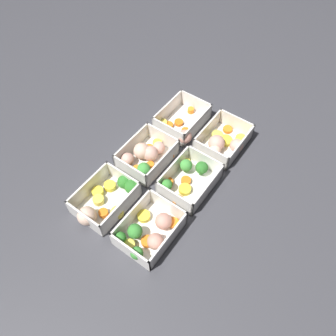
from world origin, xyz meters
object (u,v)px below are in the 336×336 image
(container_near_right, at_px, (107,200))
(container_near_left, at_px, (182,124))
(container_far_right, at_px, (149,232))
(container_near_center, at_px, (146,155))
(container_far_center, at_px, (188,178))
(container_far_left, at_px, (222,143))

(container_near_right, bearing_deg, container_near_left, 179.23)
(container_far_right, bearing_deg, container_near_left, -158.15)
(container_near_left, xyz_separation_m, container_far_right, (0.35, 0.14, 0.00))
(container_near_left, height_order, container_near_right, same)
(container_near_center, xyz_separation_m, container_far_center, (-0.01, 0.14, -0.00))
(container_near_left, xyz_separation_m, container_far_center, (0.16, 0.13, 0.00))
(container_near_left, distance_m, container_far_center, 0.21)
(container_far_left, bearing_deg, container_far_right, -0.07)
(container_far_left, xyz_separation_m, container_far_right, (0.36, -0.00, 0.00))
(container_near_left, relative_size, container_far_center, 1.01)
(container_near_right, xyz_separation_m, container_far_left, (-0.35, 0.15, -0.00))
(container_near_center, distance_m, container_far_right, 0.24)
(container_near_left, distance_m, container_far_left, 0.14)
(container_far_left, xyz_separation_m, container_far_center, (0.17, -0.01, 0.00))
(container_near_left, relative_size, container_near_center, 1.05)
(container_near_center, height_order, container_near_right, same)
(container_far_center, bearing_deg, container_near_right, -36.54)
(container_near_left, height_order, container_far_left, same)
(container_far_left, relative_size, container_far_right, 1.04)
(container_near_left, xyz_separation_m, container_near_center, (0.17, -0.01, 0.00))
(container_near_center, relative_size, container_far_center, 0.96)
(container_near_center, xyz_separation_m, container_far_right, (0.18, 0.15, -0.00))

